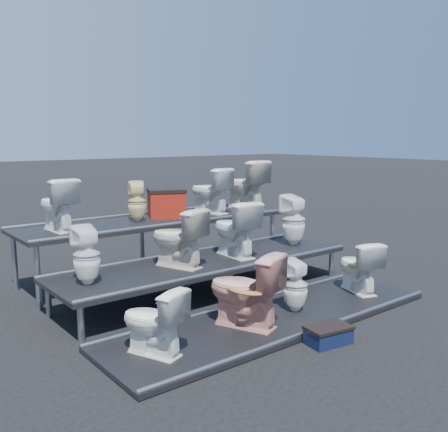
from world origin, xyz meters
TOP-DOWN VIEW (x-y plane):
  - ground at (0.00, 0.00)m, footprint 80.00×80.00m
  - tier_front at (0.00, -1.30)m, footprint 4.20×1.20m
  - tier_mid at (0.00, 0.00)m, footprint 4.20×1.20m
  - tier_back at (0.00, 1.30)m, footprint 4.20×1.20m
  - toilet_0 at (-1.61, -1.30)m, footprint 0.59×0.74m
  - toilet_1 at (-0.46, -1.30)m, footprint 0.73×0.92m
  - toilet_2 at (0.33, -1.30)m, footprint 0.28×0.29m
  - toilet_3 at (1.53, -1.30)m, footprint 0.59×0.77m
  - toilet_4 at (-1.69, 0.00)m, footprint 0.31×0.32m
  - toilet_5 at (-0.47, 0.00)m, footprint 0.64×0.84m
  - toilet_6 at (0.47, 0.00)m, footprint 0.49×0.79m
  - toilet_7 at (1.64, 0.00)m, footprint 0.35×0.36m
  - toilet_8 at (-1.52, 1.30)m, footprint 0.43×0.71m
  - toilet_9 at (-0.33, 1.30)m, footprint 0.36×0.36m
  - toilet_10 at (1.01, 1.30)m, footprint 0.55×0.79m
  - toilet_11 at (1.78, 1.30)m, footprint 0.53×0.86m
  - red_crate at (0.23, 1.38)m, footprint 0.68×0.62m
  - step_stool at (-0.01, -2.09)m, footprint 0.49×0.34m

SIDE VIEW (x-z plane):
  - ground at x=0.00m, z-range 0.00..0.00m
  - tier_front at x=0.00m, z-range 0.00..0.06m
  - step_stool at x=-0.01m, z-range 0.00..0.16m
  - tier_mid at x=0.00m, z-range 0.00..0.46m
  - toilet_2 at x=0.33m, z-range 0.06..0.68m
  - toilet_0 at x=-1.61m, z-range 0.06..0.72m
  - toilet_3 at x=1.53m, z-range 0.06..0.75m
  - tier_back at x=0.00m, z-range 0.00..0.86m
  - toilet_1 at x=-0.46m, z-range 0.06..0.89m
  - toilet_4 at x=-1.69m, z-range 0.46..1.13m
  - toilet_5 at x=-0.47m, z-range 0.46..1.22m
  - toilet_7 at x=1.64m, z-range 0.46..1.24m
  - toilet_6 at x=0.47m, z-range 0.46..1.24m
  - red_crate at x=0.23m, z-range 0.86..1.25m
  - toilet_9 at x=-0.33m, z-range 0.86..1.46m
  - toilet_8 at x=-1.52m, z-range 0.86..1.57m
  - toilet_10 at x=1.01m, z-range 0.86..1.60m
  - toilet_11 at x=1.78m, z-range 0.86..1.71m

